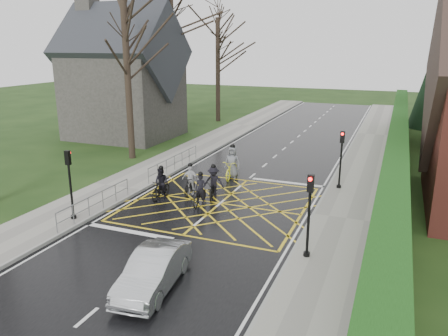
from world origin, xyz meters
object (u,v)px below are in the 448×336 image
Objects in this scene: cyclist_back at (161,186)px; car at (153,270)px; cyclist_rear at (200,194)px; cyclist_lead at (232,166)px; cyclist_front at (190,183)px; cyclist_mid at (213,185)px.

cyclist_back is 0.46× the size of car.
cyclist_rear is 4.61m from cyclist_lead.
cyclist_lead is (1.01, 3.45, 0.09)m from cyclist_front.
cyclist_lead reaches higher than car.
car is (3.99, -7.47, -0.03)m from cyclist_back.
cyclist_rear is at bearing -54.35° from cyclist_front.
cyclist_back is (-2.16, 0.03, 0.12)m from cyclist_rear.
car is (2.95, -8.60, -0.00)m from cyclist_front.
cyclist_mid reaches higher than car.
cyclist_lead is at bearing 92.05° from car.
cyclist_back is at bearing -118.83° from cyclist_lead.
cyclist_mid is 1.11× the size of cyclist_front.
cyclist_front is at bearing 47.65° from cyclist_back.
cyclist_back is 2.61m from cyclist_mid.
car is at bearing -61.46° from cyclist_back.
cyclist_lead is at bearing 65.59° from cyclist_front.
cyclist_rear is at bearing -93.33° from cyclist_lead.
cyclist_back reaches higher than cyclist_rear.
cyclist_front reaches higher than car.
car is (1.94, -12.05, -0.09)m from cyclist_lead.
cyclist_rear is 1.16m from cyclist_mid.
cyclist_front reaches higher than cyclist_rear.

